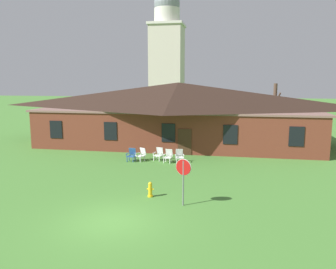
% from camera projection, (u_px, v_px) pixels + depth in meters
% --- Properties ---
extents(ground_plane, '(200.00, 200.00, 0.00)m').
position_uv_depth(ground_plane, '(112.00, 222.00, 14.26)').
color(ground_plane, '#477F33').
extents(brick_building, '(25.32, 10.40, 5.70)m').
position_uv_depth(brick_building, '(178.00, 112.00, 31.48)').
color(brick_building, brown).
rests_on(brick_building, ground).
extents(dome_tower, '(5.18, 5.18, 19.96)m').
position_uv_depth(dome_tower, '(167.00, 58.00, 51.13)').
color(dome_tower, beige).
rests_on(dome_tower, ground).
extents(stop_sign, '(0.77, 0.30, 2.29)m').
position_uv_depth(stop_sign, '(183.00, 173.00, 15.83)').
color(stop_sign, slate).
rests_on(stop_sign, ground).
extents(lawn_chair_by_porch, '(0.67, 0.70, 0.96)m').
position_uv_depth(lawn_chair_by_porch, '(132.00, 154.00, 24.74)').
color(lawn_chair_by_porch, '#2D5693').
rests_on(lawn_chair_by_porch, ground).
extents(lawn_chair_near_door, '(0.83, 0.86, 0.96)m').
position_uv_depth(lawn_chair_near_door, '(141.00, 154.00, 24.85)').
color(lawn_chair_near_door, white).
rests_on(lawn_chair_near_door, ground).
extents(lawn_chair_left_end, '(0.74, 0.79, 0.96)m').
position_uv_depth(lawn_chair_left_end, '(159.00, 154.00, 25.01)').
color(lawn_chair_left_end, white).
rests_on(lawn_chair_left_end, ground).
extents(lawn_chair_middle, '(0.70, 0.74, 0.96)m').
position_uv_depth(lawn_chair_middle, '(168.00, 156.00, 24.38)').
color(lawn_chair_middle, silver).
rests_on(lawn_chair_middle, ground).
extents(lawn_chair_right_end, '(0.73, 0.77, 0.96)m').
position_uv_depth(lawn_chair_right_end, '(179.00, 156.00, 24.38)').
color(lawn_chair_right_end, white).
rests_on(lawn_chair_right_end, ground).
extents(bare_tree_beside_building, '(1.45, 1.34, 5.58)m').
position_uv_depth(bare_tree_beside_building, '(274.00, 110.00, 33.57)').
color(bare_tree_beside_building, brown).
rests_on(bare_tree_beside_building, ground).
extents(fire_hydrant, '(0.36, 0.28, 0.79)m').
position_uv_depth(fire_hydrant, '(150.00, 190.00, 17.21)').
color(fire_hydrant, gold).
rests_on(fire_hydrant, ground).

